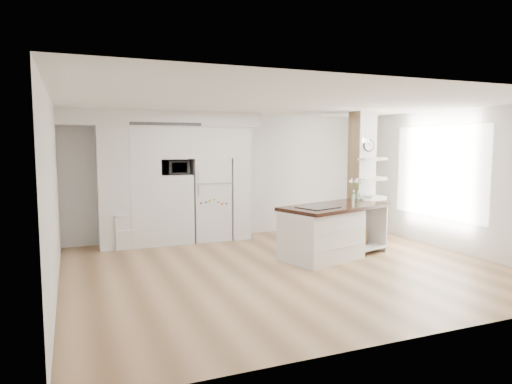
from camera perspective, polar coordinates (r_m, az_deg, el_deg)
floor at (r=7.70m, az=3.84°, el=-9.43°), size 7.00×6.00×0.01m
room at (r=7.42m, az=3.94°, el=4.51°), size 7.04×6.04×2.72m
cabinet_wall at (r=9.52m, az=-11.17°, el=2.63°), size 4.00×0.71×2.70m
refrigerator at (r=9.81m, az=-5.81°, el=-0.89°), size 0.78×0.69×1.75m
column at (r=9.65m, az=13.69°, el=1.70°), size 0.69×0.90×2.70m
window at (r=9.71m, az=21.89°, el=2.34°), size 0.00×2.40×2.40m
pendant_light at (r=8.43m, az=13.99°, el=6.32°), size 0.12×0.12×0.10m
kitchen_island at (r=8.31m, az=8.75°, el=-4.87°), size 2.30×1.59×1.51m
bookshelf at (r=9.39m, az=-15.53°, el=-4.94°), size 0.63×0.43×0.69m
floor_plant_a at (r=9.69m, az=12.55°, el=-4.75°), size 0.32×0.27×0.53m
floor_plant_b at (r=10.67m, az=14.20°, el=-3.88°), size 0.30×0.30×0.50m
microwave at (r=9.51m, az=-10.09°, el=3.03°), size 0.54×0.37×0.30m
shelf_plant at (r=9.92m, az=14.32°, el=2.80°), size 0.27×0.23×0.30m
decor_bowl at (r=9.45m, az=14.07°, el=-0.53°), size 0.22×0.22×0.05m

